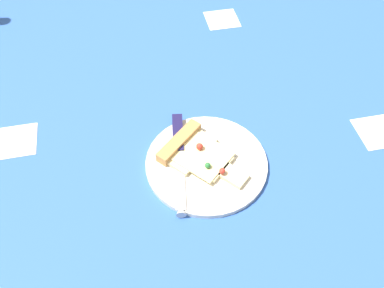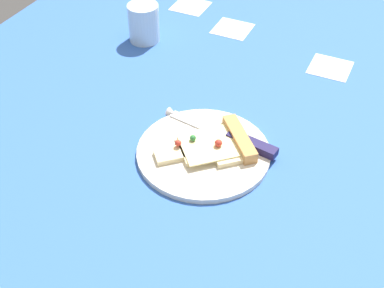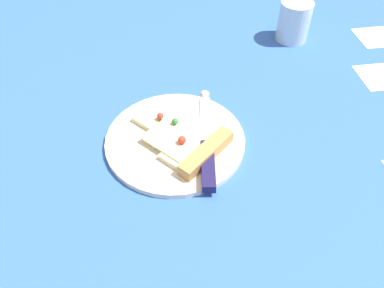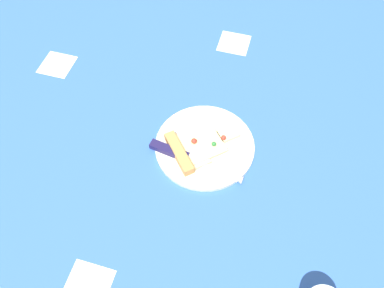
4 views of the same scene
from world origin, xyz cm
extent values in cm
cube|color=#3360B7|center=(0.00, 0.00, -1.50)|extent=(154.10, 154.10, 3.00)
cube|color=white|center=(48.43, 37.12, -0.10)|extent=(9.00, 9.00, 0.20)
cube|color=white|center=(41.82, 22.21, -0.10)|extent=(9.00, 9.00, 0.20)
cube|color=white|center=(34.84, -4.52, -0.10)|extent=(9.00, 9.00, 0.20)
cylinder|color=silver|center=(-3.95, 9.69, 0.53)|extent=(24.74, 24.74, 1.06)
cube|color=beige|center=(-1.28, 6.71, 1.56)|extent=(12.20, 11.80, 1.00)
cube|color=beige|center=(-4.95, 10.81, 1.56)|extent=(9.10, 8.97, 1.00)
cube|color=beige|center=(-8.28, 14.54, 1.56)|extent=(6.15, 6.28, 1.00)
cube|color=#F2E099|center=(-3.28, 8.95, 2.21)|extent=(13.52, 13.59, 0.30)
cube|color=tan|center=(0.71, 4.47, 2.16)|extent=(10.68, 9.93, 2.20)
sphere|color=red|center=(-3.03, 7.16, 3.06)|extent=(1.39, 1.39, 1.39)
sphere|color=red|center=(-6.05, 13.85, 2.97)|extent=(1.21, 1.21, 1.21)
sphere|color=#2D7A38|center=(-3.61, 12.01, 2.94)|extent=(1.16, 1.16, 1.16)
cube|color=silver|center=(2.30, 13.81, 1.21)|extent=(3.75, 12.16, 0.30)
cone|color=silver|center=(3.18, 19.75, 1.21)|extent=(2.27, 2.27, 2.00)
cube|color=#1E1947|center=(0.52, 1.95, 1.86)|extent=(3.65, 10.22, 1.60)
cylinder|color=silver|center=(27.73, 39.73, 4.57)|extent=(7.43, 7.43, 9.15)
camera|label=1|loc=(8.43, 55.29, 65.77)|focal=36.98mm
camera|label=2|loc=(-68.47, -18.29, 65.36)|focal=48.38mm
camera|label=3|loc=(-8.26, -37.59, 49.73)|focal=35.95mm
camera|label=4|loc=(45.19, 20.38, 79.16)|focal=35.03mm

